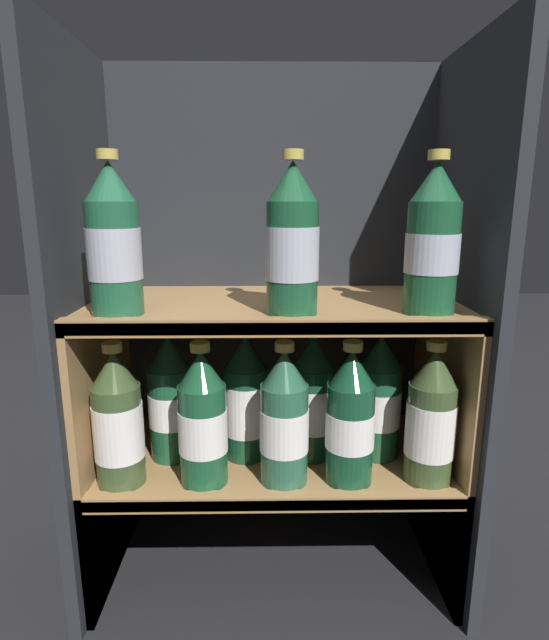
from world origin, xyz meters
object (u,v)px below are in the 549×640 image
at_px(bottle_lower_front_0, 118,422).
at_px(bottle_lower_front_4, 431,420).
at_px(bottle_lower_front_2, 284,421).
at_px(bottle_lower_front_3, 350,420).
at_px(bottle_upper_front_1, 292,244).
at_px(bottle_lower_front_1, 203,421).
at_px(bottle_lower_back_3, 379,399).
at_px(bottle_lower_back_0, 171,400).
at_px(bottle_upper_front_0, 114,244).
at_px(bottle_lower_back_2, 312,400).
at_px(bottle_lower_back_1, 246,401).
at_px(bottle_upper_front_2, 433,243).

bearing_deg(bottle_lower_front_0, bottle_lower_front_4, 0.00).
bearing_deg(bottle_lower_front_2, bottle_lower_front_3, -0.00).
relative_size(bottle_upper_front_1, bottle_lower_front_2, 1.00).
bearing_deg(bottle_lower_front_1, bottle_lower_back_3, 16.11).
relative_size(bottle_lower_front_2, bottle_lower_back_0, 1.00).
bearing_deg(bottle_upper_front_0, bottle_lower_front_0, 180.00).
height_order(bottle_upper_front_1, bottle_lower_back_0, bottle_upper_front_1).
bearing_deg(bottle_lower_front_2, bottle_lower_back_3, 26.98).
bearing_deg(bottle_lower_front_4, bottle_lower_back_0, 168.66).
height_order(bottle_upper_front_0, bottle_lower_back_3, bottle_upper_front_0).
bearing_deg(bottle_lower_back_2, bottle_lower_front_1, -154.60).
distance_m(bottle_lower_front_0, bottle_lower_front_2, 0.26).
bearing_deg(bottle_upper_front_0, bottle_lower_back_1, 25.10).
xyz_separation_m(bottle_lower_front_3, bottle_lower_back_2, (-0.05, 0.09, -0.00)).
bearing_deg(bottle_lower_front_1, bottle_upper_front_1, 0.00).
bearing_deg(bottle_lower_front_1, bottle_lower_back_2, 25.40).
height_order(bottle_lower_front_3, bottle_lower_back_3, same).
xyz_separation_m(bottle_upper_front_0, bottle_lower_back_0, (0.05, 0.09, -0.28)).
xyz_separation_m(bottle_upper_front_0, bottle_lower_back_1, (0.18, 0.09, -0.28)).
bearing_deg(bottle_lower_front_4, bottle_upper_front_2, 180.00).
bearing_deg(bottle_lower_back_0, bottle_lower_front_0, -127.76).
bearing_deg(bottle_lower_front_1, bottle_lower_back_0, 127.76).
bearing_deg(bottle_lower_back_2, bottle_lower_back_1, 180.00).
xyz_separation_m(bottle_lower_front_0, bottle_lower_front_2, (0.26, 0.00, 0.00)).
bearing_deg(bottle_lower_front_1, bottle_upper_front_0, 180.00).
relative_size(bottle_lower_back_0, bottle_lower_back_1, 1.00).
xyz_separation_m(bottle_lower_back_0, bottle_lower_back_2, (0.25, 0.00, -0.00)).
relative_size(bottle_upper_front_1, bottle_lower_back_3, 1.00).
bearing_deg(bottle_lower_front_2, bottle_lower_back_1, 126.83).
bearing_deg(bottle_lower_front_4, bottle_lower_front_0, -180.00).
xyz_separation_m(bottle_upper_front_0, bottle_upper_front_2, (0.46, 0.00, 0.00)).
distance_m(bottle_lower_front_2, bottle_lower_back_2, 0.10).
distance_m(bottle_lower_front_1, bottle_lower_front_3, 0.23).
bearing_deg(bottle_upper_front_0, bottle_lower_back_3, 11.65).
bearing_deg(bottle_lower_front_3, bottle_lower_front_2, 180.00).
xyz_separation_m(bottle_upper_front_1, bottle_lower_front_4, (0.22, 0.00, -0.28)).
relative_size(bottle_upper_front_1, bottle_upper_front_2, 1.00).
xyz_separation_m(bottle_lower_front_1, bottle_lower_front_4, (0.36, 0.00, -0.00)).
xyz_separation_m(bottle_upper_front_2, bottle_lower_front_3, (-0.11, 0.00, -0.28)).
height_order(bottle_upper_front_1, bottle_lower_front_2, bottle_upper_front_1).
bearing_deg(bottle_lower_back_1, bottle_lower_front_2, -53.17).
distance_m(bottle_upper_front_0, bottle_lower_front_0, 0.28).
relative_size(bottle_upper_front_2, bottle_lower_front_0, 1.00).
bearing_deg(bottle_lower_front_0, bottle_lower_back_1, 23.52).
distance_m(bottle_upper_front_1, bottle_lower_front_0, 0.39).
bearing_deg(bottle_lower_back_0, bottle_lower_front_3, -16.00).
relative_size(bottle_lower_front_4, bottle_lower_back_3, 1.00).
relative_size(bottle_upper_front_0, bottle_lower_back_0, 1.00).
distance_m(bottle_lower_back_1, bottle_lower_back_3, 0.23).
bearing_deg(bottle_upper_front_2, bottle_lower_back_1, 162.91).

